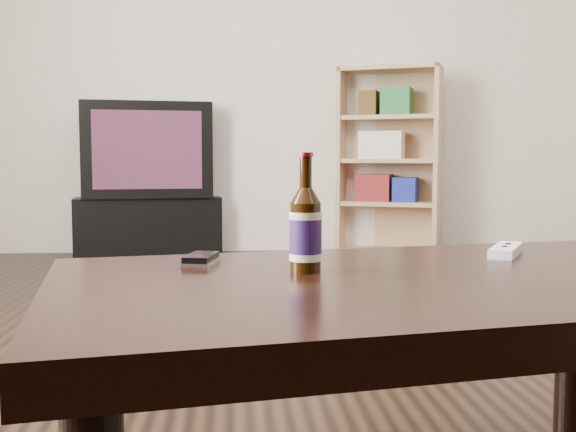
{
  "coord_description": "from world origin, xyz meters",
  "views": [
    {
      "loc": [
        -0.38,
        -1.72,
        0.64
      ],
      "look_at": [
        -0.29,
        -0.59,
        0.54
      ],
      "focal_mm": 42.0,
      "sensor_mm": 36.0,
      "label": 1
    }
  ],
  "objects": [
    {
      "name": "beer_bottle",
      "position": [
        -0.26,
        -0.59,
        0.52
      ],
      "size": [
        0.07,
        0.07,
        0.2
      ],
      "rotation": [
        0.0,
        0.0,
        -0.34
      ],
      "color": "black",
      "rests_on": "coffee_table"
    },
    {
      "name": "tv",
      "position": [
        -0.97,
        2.98,
        0.7
      ],
      "size": [
        0.91,
        0.64,
        0.63
      ],
      "rotation": [
        0.0,
        0.0,
        0.14
      ],
      "color": "black",
      "rests_on": "tv_stand"
    },
    {
      "name": "floor",
      "position": [
        0.0,
        0.0,
        -0.01
      ],
      "size": [
        5.0,
        6.0,
        0.01
      ],
      "primitive_type": "cube",
      "color": "black",
      "rests_on": "ground"
    },
    {
      "name": "bookshelf",
      "position": [
        0.69,
        2.86,
        0.66
      ],
      "size": [
        0.75,
        0.55,
        1.27
      ],
      "rotation": [
        0.0,
        0.0,
        -0.4
      ],
      "color": "#9D8350",
      "rests_on": "floor"
    },
    {
      "name": "coffee_table",
      "position": [
        -0.08,
        -0.63,
        0.39
      ],
      "size": [
        1.3,
        0.9,
        0.45
      ],
      "rotation": [
        0.0,
        0.0,
        0.18
      ],
      "color": "black",
      "rests_on": "floor"
    },
    {
      "name": "wall_back",
      "position": [
        0.0,
        3.01,
        1.35
      ],
      "size": [
        5.0,
        0.02,
        2.7
      ],
      "primitive_type": "cube",
      "color": "beige",
      "rests_on": "ground"
    },
    {
      "name": "remote",
      "position": [
        0.17,
        -0.41,
        0.46
      ],
      "size": [
        0.12,
        0.17,
        0.02
      ],
      "rotation": [
        0.0,
        0.0,
        -0.54
      ],
      "color": "silver",
      "rests_on": "coffee_table"
    },
    {
      "name": "phone",
      "position": [
        -0.44,
        -0.47,
        0.45
      ],
      "size": [
        0.07,
        0.11,
        0.02
      ],
      "rotation": [
        0.0,
        0.0,
        -0.22
      ],
      "color": "#ADADAF",
      "rests_on": "coffee_table"
    },
    {
      "name": "tv_stand",
      "position": [
        -0.97,
        2.98,
        0.19
      ],
      "size": [
        1.03,
        0.62,
        0.39
      ],
      "primitive_type": "cube",
      "rotation": [
        0.0,
        0.0,
        0.14
      ],
      "color": "black",
      "rests_on": "floor"
    }
  ]
}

